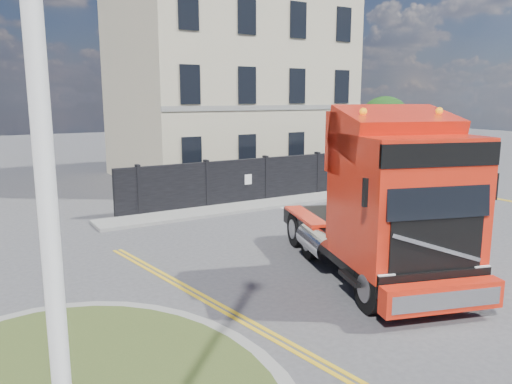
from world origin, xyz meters
TOP-DOWN VIEW (x-y plane):
  - ground at (0.00, 0.00)m, footprint 120.00×120.00m
  - hoarding_fence at (6.55, 9.00)m, footprint 18.80×0.25m
  - georgian_building at (6.00, 16.50)m, footprint 12.30×10.30m
  - tree at (14.38, 12.10)m, footprint 3.20×3.20m
  - pavement_far at (6.00, 8.10)m, footprint 20.00×1.60m
  - truck at (1.04, -1.45)m, footprint 4.80×7.77m
  - flatbed_pickup at (10.32, 7.05)m, footprint 2.21×4.93m
  - lamppost_island at (-7.50, -5.64)m, footprint 0.24×0.48m

SIDE VIEW (x-z plane):
  - ground at x=0.00m, z-range 0.00..0.00m
  - pavement_far at x=6.00m, z-range 0.00..0.12m
  - hoarding_fence at x=6.55m, z-range 0.00..2.00m
  - flatbed_pickup at x=10.32m, z-range 0.08..2.13m
  - truck at x=1.04m, z-range -0.23..4.14m
  - tree at x=14.38m, z-range 0.65..5.45m
  - lamppost_island at x=-7.50m, z-range 0.16..7.96m
  - georgian_building at x=6.00m, z-range -0.63..12.17m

